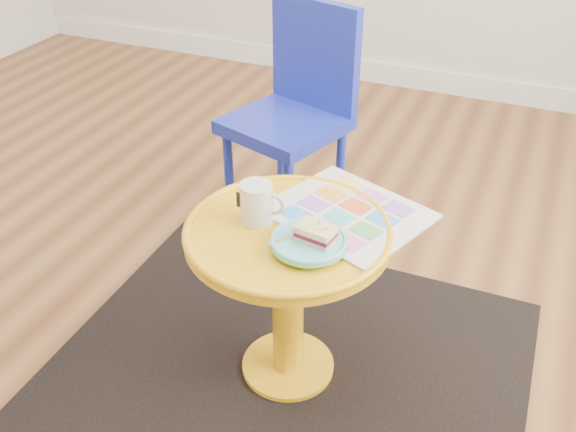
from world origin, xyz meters
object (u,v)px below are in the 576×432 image
at_px(chair, 297,105).
at_px(newspaper, 347,213).
at_px(plate, 309,242).
at_px(side_table, 288,273).
at_px(mug, 258,202).

height_order(chair, newspaper, chair).
xyz_separation_m(chair, plate, (0.36, -0.79, 0.04)).
distance_m(chair, newspaper, 0.73).
distance_m(side_table, mug, 0.21).
distance_m(side_table, chair, 0.79).
bearing_deg(side_table, mug, 176.19).
height_order(side_table, plate, plate).
bearing_deg(mug, newspaper, 26.47).
relative_size(newspaper, mug, 3.19).
bearing_deg(side_table, plate, -35.35).
height_order(chair, plate, chair).
distance_m(chair, plate, 0.87).
relative_size(side_table, plate, 2.86).
distance_m(newspaper, plate, 0.18).
distance_m(chair, mug, 0.76).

